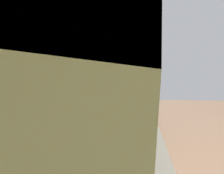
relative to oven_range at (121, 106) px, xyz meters
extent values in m
cube|color=beige|center=(-1.45, 0.39, 0.95)|extent=(3.94, 0.12, 2.82)
cube|color=silver|center=(-1.83, 0.02, 0.42)|extent=(3.05, 0.64, 0.02)
cube|color=#332819|center=(-1.18, -0.28, -0.03)|extent=(0.01, 0.01, 0.80)
cube|color=#332819|center=(-0.75, -0.28, -0.03)|extent=(0.01, 0.01, 0.80)
cube|color=black|center=(0.00, 0.00, -0.02)|extent=(0.62, 0.65, 0.89)
cube|color=black|center=(0.00, -0.33, -0.06)|extent=(0.49, 0.01, 0.49)
cube|color=black|center=(0.00, 0.00, 0.44)|extent=(0.59, 0.62, 0.02)
cube|color=black|center=(0.00, 0.31, 0.52)|extent=(0.59, 0.04, 0.18)
cylinder|color=#38383D|center=(-0.14, -0.12, 0.45)|extent=(0.11, 0.11, 0.01)
cylinder|color=#38383D|center=(0.14, -0.12, 0.45)|extent=(0.11, 0.11, 0.01)
cylinder|color=#38383D|center=(-0.14, 0.12, 0.45)|extent=(0.11, 0.11, 0.01)
cylinder|color=#38383D|center=(0.14, 0.12, 0.45)|extent=(0.11, 0.11, 0.01)
cube|color=#B7BABF|center=(-1.62, 0.04, 0.56)|extent=(0.45, 0.35, 0.27)
cube|color=black|center=(-1.66, -0.14, 0.56)|extent=(0.28, 0.01, 0.19)
cube|color=#2D2D33|center=(-1.44, -0.14, 0.56)|extent=(0.08, 0.01, 0.19)
cylinder|color=red|center=(-1.19, -0.07, 0.51)|extent=(0.14, 0.14, 0.17)
cylinder|color=black|center=(-1.19, -0.07, 0.61)|extent=(0.04, 0.04, 0.02)
cylinder|color=red|center=(-1.12, -0.07, 0.55)|extent=(0.09, 0.02, 0.05)
camera|label=1|loc=(-3.11, 0.03, 1.22)|focal=34.03mm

